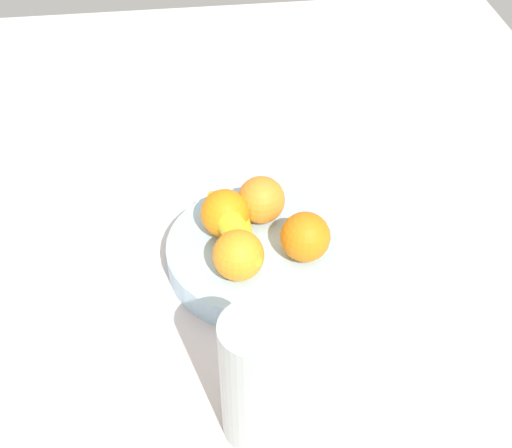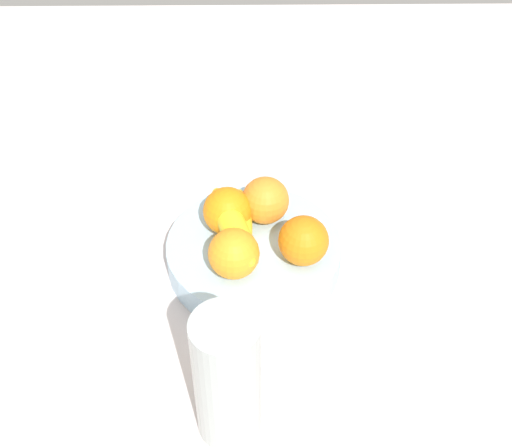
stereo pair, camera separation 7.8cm
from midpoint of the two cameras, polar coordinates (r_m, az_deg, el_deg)
ground_plane at (r=102.98cm, az=-2.28°, el=-4.56°), size 180.00×140.00×3.00cm
fruit_bowl at (r=100.94cm, az=-2.22°, el=-2.66°), size 26.43×26.43×4.57cm
orange_front_left at (r=95.03cm, az=1.93°, el=-1.21°), size 7.34×7.34×7.34cm
orange_front_right at (r=100.85cm, az=-1.77°, el=2.01°), size 7.34×7.34×7.34cm
orange_center at (r=98.92cm, az=-4.95°, el=0.83°), size 7.34×7.34×7.34cm
orange_back_left at (r=92.65cm, az=-3.95°, el=-2.80°), size 7.34×7.34×7.34cm
banana_bunch at (r=97.35cm, az=-4.07°, el=-0.43°), size 19.00×9.27×6.20cm
thermos_tumbler at (r=77.86cm, az=-3.14°, el=-13.43°), size 7.85×7.85×19.99cm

